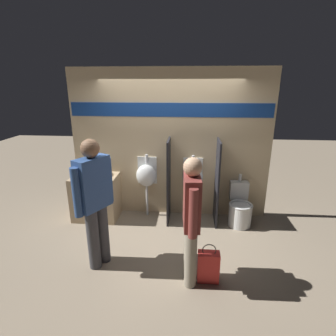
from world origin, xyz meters
TOP-DOWN VIEW (x-y plane):
  - ground_plane at (0.00, 0.00)m, footprint 16.00×16.00m
  - display_wall at (0.00, 0.60)m, footprint 3.62×0.07m
  - sink_counter at (-1.35, 0.28)m, footprint 0.81×0.58m
  - sink_basin at (-1.30, 0.34)m, footprint 0.38×0.38m
  - cell_phone at (-1.11, 0.16)m, footprint 0.07×0.14m
  - divider_near_counter at (0.00, 0.30)m, footprint 0.03×0.55m
  - divider_mid at (0.86, 0.30)m, footprint 0.03×0.55m
  - urinal_near_counter at (-0.42, 0.45)m, footprint 0.38×0.26m
  - urinal_far at (0.43, 0.45)m, footprint 0.38×0.26m
  - toilet at (1.28, 0.25)m, footprint 0.41×0.58m
  - person_in_vest at (-0.86, -1.04)m, footprint 0.39×0.56m
  - person_with_lanyard at (0.40, -1.28)m, footprint 0.22×0.57m
  - shopping_bag at (0.64, -1.25)m, footprint 0.27×0.15m

SIDE VIEW (x-z plane):
  - ground_plane at x=0.00m, z-range 0.00..0.00m
  - shopping_bag at x=0.64m, z-range -0.06..0.48m
  - toilet at x=1.28m, z-range -0.15..0.72m
  - sink_counter at x=-1.35m, z-range 0.00..0.82m
  - divider_near_counter at x=0.00m, z-range 0.00..1.52m
  - divider_mid at x=0.86m, z-range 0.00..1.52m
  - urinal_near_counter at x=-0.42m, z-range 0.21..1.40m
  - urinal_far at x=0.43m, z-range 0.21..1.40m
  - cell_phone at x=-1.11m, z-range 0.82..0.83m
  - sink_basin at x=-1.30m, z-range 0.75..1.00m
  - person_with_lanyard at x=0.40m, z-range 0.09..1.73m
  - person_in_vest at x=-0.86m, z-range 0.09..1.88m
  - display_wall at x=0.00m, z-range 0.01..2.71m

